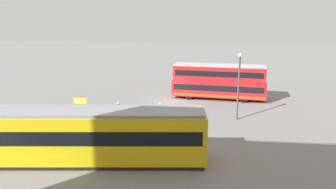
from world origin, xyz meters
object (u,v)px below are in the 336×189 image
double_decker_bus (219,82)px  info_sign (80,104)px  tram_yellow (90,135)px  pedestrian_near_railing (119,110)px  pedestrian_crossing (160,110)px  street_lamp (239,81)px

double_decker_bus → info_sign: double_decker_bus is taller
tram_yellow → info_sign: (3.27, -7.91, -0.21)m
info_sign → pedestrian_near_railing: bearing=-166.2°
pedestrian_crossing → double_decker_bus: bearing=-125.8°
double_decker_bus → tram_yellow: double_decker_bus is taller
pedestrian_crossing → info_sign: (7.03, 0.72, 0.64)m
tram_yellow → pedestrian_crossing: size_ratio=8.83×
info_sign → street_lamp: (-13.98, -1.47, 1.98)m
double_decker_bus → street_lamp: bearing=97.9°
info_sign → street_lamp: street_lamp is taller
pedestrian_near_railing → info_sign: bearing=13.8°
tram_yellow → pedestrian_crossing: bearing=-113.5°
pedestrian_near_railing → street_lamp: street_lamp is taller
pedestrian_crossing → street_lamp: size_ratio=0.28×
double_decker_bus → pedestrian_crossing: (5.91, 8.18, -1.01)m
double_decker_bus → tram_yellow: bearing=60.1°
double_decker_bus → street_lamp: size_ratio=1.76×
tram_yellow → info_sign: 8.56m
pedestrian_near_railing → tram_yellow: bearing=90.4°
double_decker_bus → street_lamp: street_lamp is taller
pedestrian_near_railing → pedestrian_crossing: (-3.82, 0.07, 0.04)m
tram_yellow → street_lamp: 14.34m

